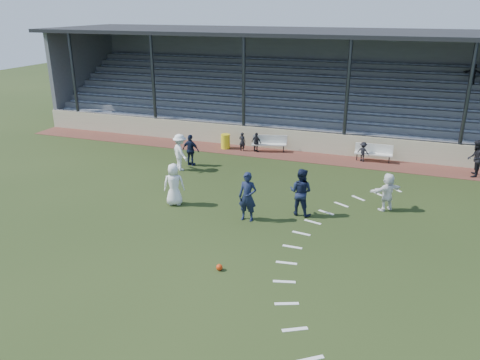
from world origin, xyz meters
name	(u,v)px	position (x,y,z in m)	size (l,w,h in m)	color
ground	(218,235)	(0.00, 0.00, 0.00)	(90.00, 90.00, 0.00)	#233214
cinder_track	(287,155)	(0.00, 10.50, 0.01)	(34.00, 2.00, 0.02)	#592C23
retaining_wall	(291,140)	(0.00, 11.55, 0.60)	(34.00, 0.18, 1.20)	beige
bench_left	(270,142)	(-1.13, 10.87, 0.58)	(2.03, 0.97, 0.95)	silver
bench_right	(374,151)	(4.74, 10.97, 0.58)	(2.01, 0.52, 0.95)	silver
trash_bin	(225,141)	(-3.76, 10.55, 0.45)	(0.54, 0.54, 0.86)	yellow
football	(219,267)	(0.99, -2.29, 0.11)	(0.21, 0.21, 0.21)	red
player_white_lead	(174,184)	(-2.81, 2.04, 0.91)	(0.89, 0.58, 1.83)	white
player_navy_lead	(248,197)	(0.63, 1.60, 0.99)	(0.73, 0.48, 1.99)	#131B35
player_navy_mid	(301,192)	(2.48, 2.82, 0.98)	(0.96, 0.75, 1.97)	#131B35
player_white_wing	(180,152)	(-4.56, 6.19, 0.95)	(1.23, 0.71, 1.91)	white
player_navy_wing	(191,150)	(-4.37, 7.04, 0.84)	(0.98, 0.41, 1.68)	#131B35
player_white_back	(387,192)	(5.77, 4.46, 0.81)	(1.50, 0.48, 1.61)	white
official	(475,158)	(9.63, 10.14, 0.94)	(0.89, 0.70, 1.84)	black
sub_left_near	(242,142)	(-2.65, 10.41, 0.57)	(0.40, 0.26, 1.11)	black
sub_left_far	(256,142)	(-1.80, 10.48, 0.59)	(0.67, 0.28, 1.14)	black
sub_right	(363,152)	(4.20, 10.73, 0.56)	(0.70, 0.40, 1.09)	black
grandstand	(309,99)	(0.01, 16.26, 2.20)	(34.60, 9.00, 6.61)	slate
penalty_arc	(328,253)	(4.12, 0.00, 0.01)	(3.89, 14.63, 0.01)	white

